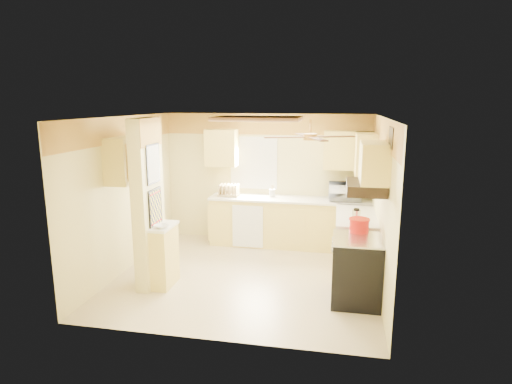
% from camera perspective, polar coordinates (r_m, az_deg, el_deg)
% --- Properties ---
extents(floor, '(4.00, 4.00, 0.00)m').
position_cam_1_polar(floor, '(6.94, -1.31, -11.14)').
color(floor, tan).
rests_on(floor, ground).
extents(ceiling, '(4.00, 4.00, 0.00)m').
position_cam_1_polar(ceiling, '(6.39, -1.42, 9.97)').
color(ceiling, white).
rests_on(ceiling, wall_back).
extents(wall_back, '(4.00, 0.00, 4.00)m').
position_cam_1_polar(wall_back, '(8.38, 1.40, 1.84)').
color(wall_back, '#DED088').
rests_on(wall_back, floor).
extents(wall_front, '(4.00, 0.00, 4.00)m').
position_cam_1_polar(wall_front, '(4.78, -6.24, -6.07)').
color(wall_front, '#DED088').
rests_on(wall_front, floor).
extents(wall_left, '(0.00, 3.80, 3.80)m').
position_cam_1_polar(wall_left, '(7.24, -17.03, -0.31)').
color(wall_left, '#DED088').
rests_on(wall_left, floor).
extents(wall_right, '(0.00, 3.80, 3.80)m').
position_cam_1_polar(wall_right, '(6.44, 16.32, -1.75)').
color(wall_right, '#DED088').
rests_on(wall_right, floor).
extents(wallpaper_border, '(4.00, 0.02, 0.40)m').
position_cam_1_polar(wallpaper_border, '(8.24, 1.42, 9.03)').
color(wallpaper_border, '#F8C349').
rests_on(wallpaper_border, wall_back).
extents(partition_column, '(0.20, 0.70, 2.50)m').
position_cam_1_polar(partition_column, '(6.47, -14.19, -1.56)').
color(partition_column, '#DED088').
rests_on(partition_column, floor).
extents(partition_ledge, '(0.25, 0.55, 0.90)m').
position_cam_1_polar(partition_ledge, '(6.61, -12.09, -8.42)').
color(partition_ledge, '#FFE471').
rests_on(partition_ledge, floor).
extents(ledge_top, '(0.28, 0.58, 0.04)m').
position_cam_1_polar(ledge_top, '(6.46, -12.27, -4.51)').
color(ledge_top, white).
rests_on(ledge_top, partition_ledge).
extents(lower_cabinets_back, '(3.00, 0.60, 0.90)m').
position_cam_1_polar(lower_cabinets_back, '(8.20, 4.48, -4.15)').
color(lower_cabinets_back, '#FFE471').
rests_on(lower_cabinets_back, floor).
extents(lower_cabinets_right, '(0.60, 1.40, 0.90)m').
position_cam_1_polar(lower_cabinets_right, '(7.21, 13.14, -6.73)').
color(lower_cabinets_right, '#FFE471').
rests_on(lower_cabinets_right, floor).
extents(countertop_back, '(3.04, 0.64, 0.04)m').
position_cam_1_polar(countertop_back, '(8.08, 4.53, -0.97)').
color(countertop_back, white).
rests_on(countertop_back, lower_cabinets_back).
extents(countertop_right, '(0.64, 1.44, 0.04)m').
position_cam_1_polar(countertop_right, '(7.08, 13.24, -3.12)').
color(countertop_right, white).
rests_on(countertop_right, lower_cabinets_right).
extents(dishwasher_panel, '(0.58, 0.02, 0.80)m').
position_cam_1_polar(dishwasher_panel, '(8.03, -1.12, -4.63)').
color(dishwasher_panel, white).
rests_on(dishwasher_panel, lower_cabinets_back).
extents(window, '(0.92, 0.02, 1.02)m').
position_cam_1_polar(window, '(8.36, -0.30, 3.91)').
color(window, white).
rests_on(window, wall_back).
extents(upper_cab_back_left, '(0.60, 0.35, 0.70)m').
position_cam_1_polar(upper_cab_back_left, '(8.31, -4.60, 5.90)').
color(upper_cab_back_left, '#FFE471').
rests_on(upper_cab_back_left, wall_back).
extents(upper_cab_back_right, '(0.90, 0.35, 0.70)m').
position_cam_1_polar(upper_cab_back_right, '(8.01, 12.26, 5.44)').
color(upper_cab_back_right, '#FFE471').
rests_on(upper_cab_back_right, wall_back).
extents(upper_cab_right, '(0.35, 1.00, 0.70)m').
position_cam_1_polar(upper_cab_right, '(7.55, 14.42, 4.96)').
color(upper_cab_right, '#FFE471').
rests_on(upper_cab_right, wall_right).
extents(upper_cab_left_wall, '(0.35, 0.75, 0.70)m').
position_cam_1_polar(upper_cab_left_wall, '(6.84, -17.01, 4.11)').
color(upper_cab_left_wall, '#FFE471').
rests_on(upper_cab_left_wall, wall_left).
extents(upper_cab_over_stove, '(0.35, 0.76, 0.52)m').
position_cam_1_polar(upper_cab_over_stove, '(5.75, 15.47, 3.82)').
color(upper_cab_over_stove, '#FFE471').
rests_on(upper_cab_over_stove, wall_right).
extents(stove, '(0.68, 0.77, 0.92)m').
position_cam_1_polar(stove, '(6.13, 13.22, -10.04)').
color(stove, black).
rests_on(stove, floor).
extents(range_hood, '(0.50, 0.76, 0.14)m').
position_cam_1_polar(range_hood, '(5.80, 14.46, 0.63)').
color(range_hood, black).
rests_on(range_hood, upper_cab_over_stove).
extents(poster_menu, '(0.02, 0.42, 0.57)m').
position_cam_1_polar(poster_menu, '(6.31, -13.55, 3.69)').
color(poster_menu, black).
rests_on(poster_menu, partition_column).
extents(poster_nashville, '(0.02, 0.42, 0.57)m').
position_cam_1_polar(poster_nashville, '(6.43, -13.27, -2.05)').
color(poster_nashville, black).
rests_on(poster_nashville, partition_column).
extents(ceiling_light_panel, '(1.35, 0.95, 0.06)m').
position_cam_1_polar(ceiling_light_panel, '(6.86, 0.32, 9.74)').
color(ceiling_light_panel, brown).
rests_on(ceiling_light_panel, ceiling).
extents(ceiling_fan, '(1.15, 1.15, 0.26)m').
position_cam_1_polar(ceiling_fan, '(5.56, 7.22, 7.37)').
color(ceiling_fan, gold).
rests_on(ceiling_fan, ceiling).
extents(vent_grate, '(0.02, 0.40, 0.25)m').
position_cam_1_polar(vent_grate, '(5.39, 17.61, 6.91)').
color(vent_grate, black).
rests_on(vent_grate, wall_right).
extents(microwave, '(0.61, 0.44, 0.32)m').
position_cam_1_polar(microwave, '(8.01, 11.79, 0.03)').
color(microwave, white).
rests_on(microwave, countertop_back).
extents(bowl, '(0.26, 0.26, 0.05)m').
position_cam_1_polar(bowl, '(6.32, -12.50, -4.49)').
color(bowl, white).
rests_on(bowl, ledge_top).
extents(dutch_oven, '(0.29, 0.29, 0.19)m').
position_cam_1_polar(dutch_oven, '(6.23, 13.59, -4.31)').
color(dutch_oven, red).
rests_on(dutch_oven, stove).
extents(kettle, '(0.13, 0.13, 0.20)m').
position_cam_1_polar(kettle, '(6.67, 13.23, -3.04)').
color(kettle, silver).
rests_on(kettle, countertop_right).
extents(dish_rack, '(0.39, 0.29, 0.23)m').
position_cam_1_polar(dish_rack, '(8.26, -3.67, 0.05)').
color(dish_rack, tan).
rests_on(dish_rack, countertop_back).
extents(utensil_crock, '(0.11, 0.11, 0.23)m').
position_cam_1_polar(utensil_crock, '(8.16, 2.17, -0.11)').
color(utensil_crock, white).
rests_on(utensil_crock, countertop_back).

